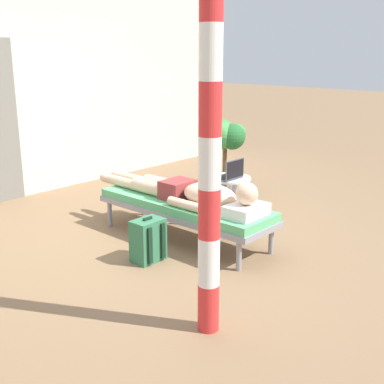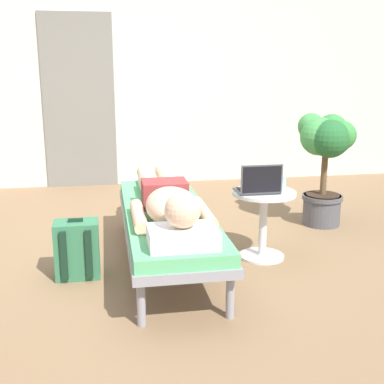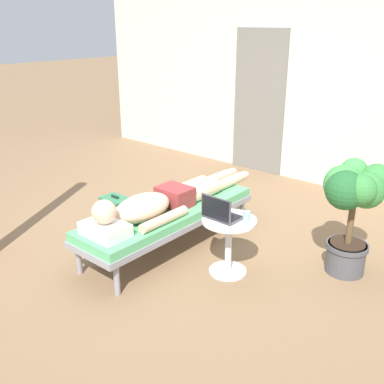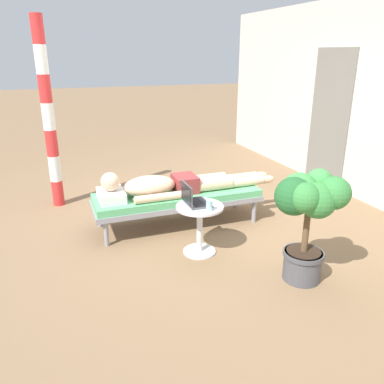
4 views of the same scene
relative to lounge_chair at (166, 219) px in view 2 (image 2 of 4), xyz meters
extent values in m
plane|color=#846647|center=(-0.20, 0.18, -0.35)|extent=(40.00, 40.00, 0.00)
cube|color=beige|center=(0.00, 2.77, 1.00)|extent=(7.60, 0.20, 2.70)
cube|color=slate|center=(-0.70, 2.66, 0.67)|extent=(0.84, 0.03, 2.04)
cylinder|color=gray|center=(-0.26, 0.89, -0.21)|extent=(0.05, 0.05, 0.28)
cylinder|color=gray|center=(0.26, 0.89, -0.21)|extent=(0.05, 0.05, 0.28)
cylinder|color=gray|center=(-0.26, -0.89, -0.21)|extent=(0.05, 0.05, 0.28)
cylinder|color=gray|center=(0.26, -0.89, -0.21)|extent=(0.05, 0.05, 0.28)
cube|color=gray|center=(0.00, 0.00, -0.04)|extent=(0.62, 1.99, 0.06)
cube|color=#59B272|center=(0.00, 0.00, 0.03)|extent=(0.59, 1.95, 0.08)
cube|color=white|center=(0.00, -0.78, 0.13)|extent=(0.40, 0.28, 0.11)
sphere|color=beige|center=(0.00, -0.78, 0.29)|extent=(0.21, 0.21, 0.21)
ellipsoid|color=beige|center=(0.00, -0.34, 0.19)|extent=(0.35, 0.60, 0.23)
cylinder|color=beige|center=(-0.22, -0.29, 0.12)|extent=(0.09, 0.55, 0.09)
cylinder|color=beige|center=(0.22, -0.29, 0.12)|extent=(0.09, 0.55, 0.09)
cube|color=maroon|center=(0.00, 0.09, 0.17)|extent=(0.33, 0.26, 0.19)
cylinder|color=beige|center=(-0.08, 0.43, 0.15)|extent=(0.15, 0.42, 0.15)
cylinder|color=beige|center=(-0.08, 0.86, 0.13)|extent=(0.11, 0.44, 0.11)
ellipsoid|color=beige|center=(-0.08, 1.15, 0.12)|extent=(0.09, 0.20, 0.10)
cylinder|color=beige|center=(0.09, 0.43, 0.15)|extent=(0.15, 0.42, 0.15)
cylinder|color=beige|center=(0.09, 0.86, 0.13)|extent=(0.11, 0.44, 0.11)
ellipsoid|color=beige|center=(0.09, 1.15, 0.12)|extent=(0.09, 0.20, 0.10)
cylinder|color=silver|center=(0.74, -0.01, -0.34)|extent=(0.34, 0.34, 0.02)
cylinder|color=silver|center=(0.74, -0.01, -0.09)|extent=(0.06, 0.06, 0.48)
cylinder|color=silver|center=(0.74, -0.01, 0.17)|extent=(0.48, 0.48, 0.02)
cube|color=#4C4C51|center=(0.68, -0.01, 0.19)|extent=(0.31, 0.22, 0.02)
cube|color=black|center=(0.68, 0.00, 0.20)|extent=(0.27, 0.15, 0.00)
cube|color=#4C4C51|center=(0.68, -0.12, 0.30)|extent=(0.31, 0.01, 0.21)
cube|color=black|center=(0.68, -0.13, 0.30)|extent=(0.29, 0.00, 0.19)
cylinder|color=#99D8E5|center=(0.89, 0.03, 0.23)|extent=(0.06, 0.06, 0.10)
cube|color=#33724C|center=(-0.64, -0.13, -0.15)|extent=(0.30, 0.20, 0.40)
cube|color=#33724C|center=(-0.64, -0.01, -0.22)|extent=(0.23, 0.04, 0.18)
cube|color=black|center=(-0.72, -0.24, -0.15)|extent=(0.04, 0.02, 0.34)
cube|color=black|center=(-0.56, -0.24, -0.15)|extent=(0.04, 0.02, 0.34)
cube|color=black|center=(-0.64, -0.13, 0.07)|extent=(0.10, 0.02, 0.02)
cylinder|color=#4C4C51|center=(1.53, 0.69, -0.21)|extent=(0.34, 0.34, 0.28)
cylinder|color=#4C4C51|center=(1.53, 0.69, -0.09)|extent=(0.37, 0.37, 0.04)
cylinder|color=#332319|center=(1.53, 0.69, -0.06)|extent=(0.31, 0.31, 0.01)
cylinder|color=brown|center=(1.53, 0.69, 0.17)|extent=(0.06, 0.06, 0.47)
sphere|color=#38843D|center=(1.62, 0.71, 0.46)|extent=(0.31, 0.31, 0.31)
sphere|color=#38843D|center=(1.65, 0.84, 0.52)|extent=(0.28, 0.28, 0.28)
sphere|color=#429347|center=(1.45, 0.84, 0.55)|extent=(0.24, 0.24, 0.24)
sphere|color=#2D7233|center=(1.42, 0.73, 0.50)|extent=(0.23, 0.23, 0.23)
sphere|color=#429347|center=(1.45, 0.65, 0.49)|extent=(0.34, 0.34, 0.34)
sphere|color=#23602D|center=(1.50, 0.55, 0.48)|extent=(0.33, 0.33, 0.33)
sphere|color=#38843D|center=(1.62, 0.58, 0.50)|extent=(0.26, 0.26, 0.26)
camera|label=1|loc=(-3.65, -3.38, 1.57)|focal=47.62mm
camera|label=2|loc=(-0.42, -3.45, 1.08)|focal=46.41mm
camera|label=3|loc=(2.78, -2.88, 1.79)|focal=41.72mm
camera|label=4|loc=(4.09, -1.33, 1.63)|focal=36.25mm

